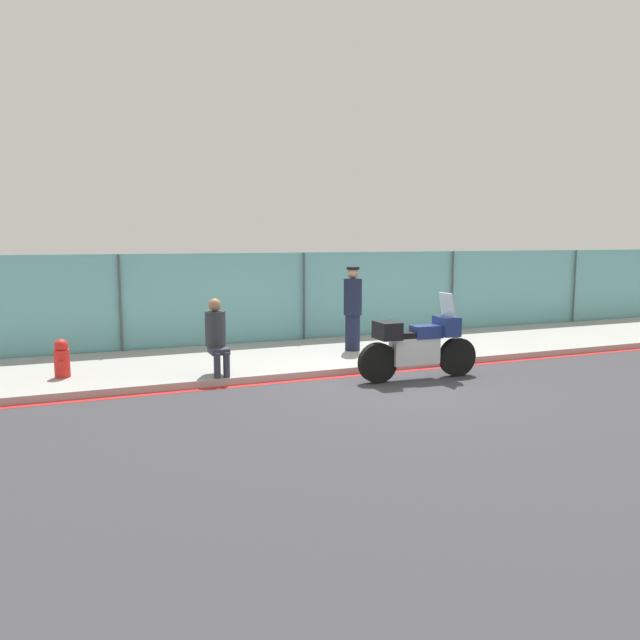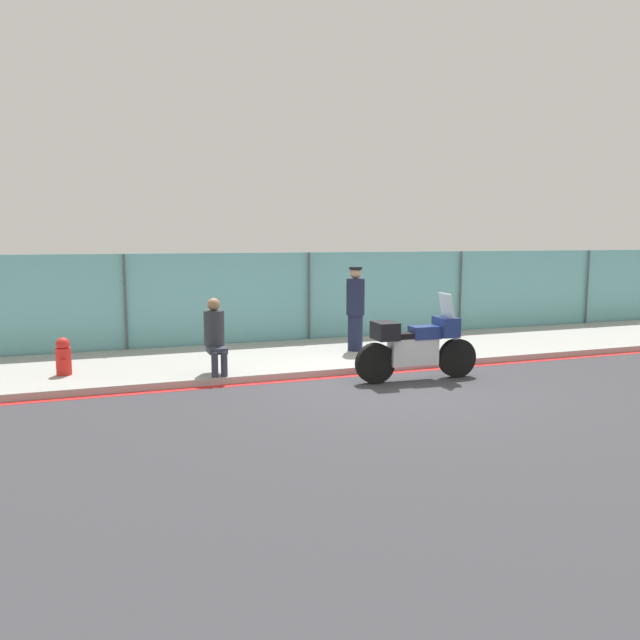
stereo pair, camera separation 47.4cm
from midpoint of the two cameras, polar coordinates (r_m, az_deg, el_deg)
name	(u,v)px [view 1 (the left image)]	position (r m, az deg, el deg)	size (l,w,h in m)	color
ground_plane	(395,384)	(10.69, 5.65, -5.83)	(120.00, 120.00, 0.00)	#38383D
sidewalk	(333,354)	(13.01, 0.17, -3.12)	(30.23, 3.39, 0.12)	#9E9E99
curb_paint_stripe	(372,374)	(11.43, 3.62, -4.92)	(30.23, 0.18, 0.01)	red
storefront_fence	(303,298)	(14.52, -2.54, 1.98)	(28.72, 0.17, 2.14)	#6BB2B7
motorcycle	(418,345)	(10.95, 7.70, -2.29)	(2.27, 0.55, 1.51)	black
officer_standing	(353,308)	(12.97, 1.97, 1.11)	(0.38, 0.38, 1.75)	#191E38
person_seated_on_curb	(216,332)	(10.92, -10.69, -1.12)	(0.36, 0.66, 1.30)	#2D3342
fire_hydrant	(62,359)	(11.47, -23.64, -3.26)	(0.25, 0.32, 0.65)	red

